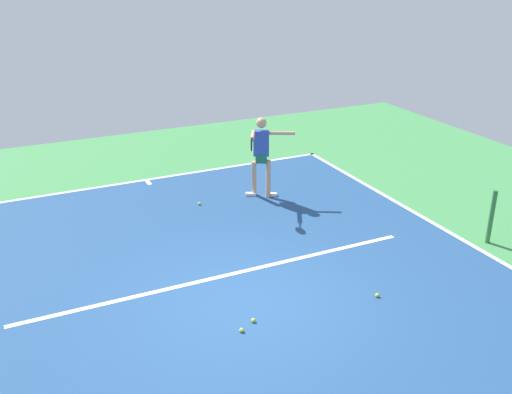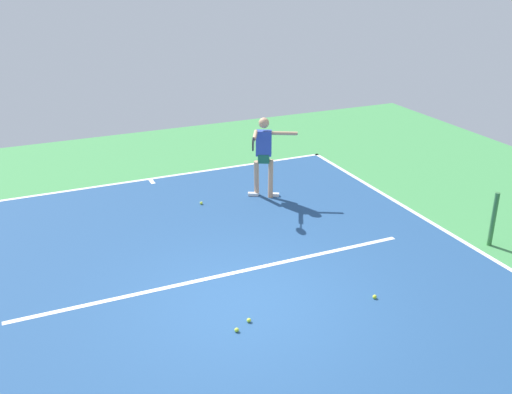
{
  "view_description": "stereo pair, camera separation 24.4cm",
  "coord_description": "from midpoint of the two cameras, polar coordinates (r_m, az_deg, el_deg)",
  "views": [
    {
      "loc": [
        3.23,
        7.16,
        5.11
      ],
      "look_at": [
        -1.05,
        -1.97,
        0.9
      ],
      "focal_mm": 41.07,
      "sensor_mm": 36.0,
      "label": 1
    },
    {
      "loc": [
        3.01,
        7.26,
        5.11
      ],
      "look_at": [
        -1.05,
        -1.97,
        0.9
      ],
      "focal_mm": 41.07,
      "sensor_mm": 36.0,
      "label": 2
    }
  ],
  "objects": [
    {
      "name": "ground_plane",
      "position": [
        9.37,
        -0.3,
        -10.37
      ],
      "size": [
        20.3,
        20.3,
        0.0
      ],
      "primitive_type": "plane",
      "color": "#428E4C"
    },
    {
      "name": "court_surface",
      "position": [
        9.37,
        -0.3,
        -10.36
      ],
      "size": [
        9.43,
        12.17,
        0.0
      ],
      "primitive_type": "cube",
      "color": "navy",
      "rests_on": "ground_plane"
    },
    {
      "name": "court_line_baseline_near",
      "position": [
        14.54,
        -9.82,
        1.75
      ],
      "size": [
        9.43,
        0.1,
        0.01
      ],
      "primitive_type": "cube",
      "color": "white",
      "rests_on": "ground_plane"
    },
    {
      "name": "court_line_sideline_left",
      "position": [
        11.78,
        21.08,
        -4.68
      ],
      "size": [
        0.1,
        12.17,
        0.01
      ],
      "primitive_type": "cube",
      "color": "white",
      "rests_on": "ground_plane"
    },
    {
      "name": "court_line_service",
      "position": [
        10.14,
        -2.5,
        -7.61
      ],
      "size": [
        7.07,
        0.1,
        0.01
      ],
      "primitive_type": "cube",
      "color": "white",
      "rests_on": "ground_plane"
    },
    {
      "name": "court_line_centre_mark",
      "position": [
        14.35,
        -9.62,
        1.49
      ],
      "size": [
        0.1,
        0.3,
        0.01
      ],
      "primitive_type": "cube",
      "color": "white",
      "rests_on": "ground_plane"
    },
    {
      "name": "net_post",
      "position": [
        11.8,
        22.66,
        -2.02
      ],
      "size": [
        0.09,
        0.09,
        1.07
      ],
      "primitive_type": "cylinder",
      "color": "#38753D",
      "rests_on": "ground_plane"
    },
    {
      "name": "tennis_player",
      "position": [
        12.92,
        1.32,
        4.44
      ],
      "size": [
        1.33,
        1.09,
        1.84
      ],
      "rotation": [
        0.0,
        0.0,
        -0.48
      ],
      "color": "tan",
      "rests_on": "ground_plane"
    },
    {
      "name": "tennis_ball_near_service_line",
      "position": [
        8.94,
        0.1,
        -11.92
      ],
      "size": [
        0.07,
        0.07,
        0.07
      ],
      "primitive_type": "sphere",
      "color": "#C6E53D",
      "rests_on": "ground_plane"
    },
    {
      "name": "tennis_ball_centre_court",
      "position": [
        12.9,
        -4.82,
        -0.59
      ],
      "size": [
        0.07,
        0.07,
        0.07
      ],
      "primitive_type": "sphere",
      "color": "#C6E53D",
      "rests_on": "ground_plane"
    },
    {
      "name": "tennis_ball_far_corner",
      "position": [
        8.75,
        -1.07,
        -12.83
      ],
      "size": [
        0.07,
        0.07,
        0.07
      ],
      "primitive_type": "sphere",
      "color": "#C6E53D",
      "rests_on": "ground_plane"
    },
    {
      "name": "tennis_ball_near_player",
      "position": [
        9.7,
        12.2,
        -9.49
      ],
      "size": [
        0.07,
        0.07,
        0.07
      ],
      "primitive_type": "sphere",
      "color": "#CCE033",
      "rests_on": "ground_plane"
    }
  ]
}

